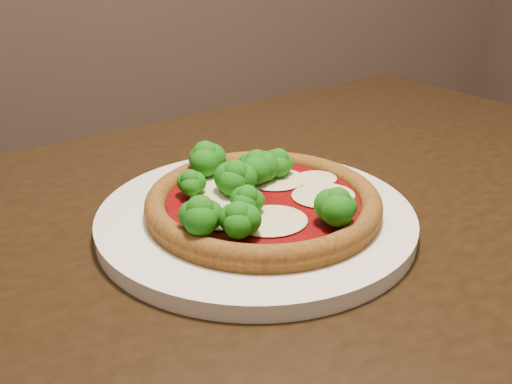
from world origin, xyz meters
name	(u,v)px	position (x,y,z in m)	size (l,w,h in m)	color
dining_table	(296,299)	(0.04, 0.01, 0.66)	(1.44, 1.17, 0.75)	black
plate	(256,218)	(0.00, 0.04, 0.76)	(0.35, 0.35, 0.02)	white
pizza	(259,197)	(0.00, 0.03, 0.79)	(0.25, 0.25, 0.06)	brown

